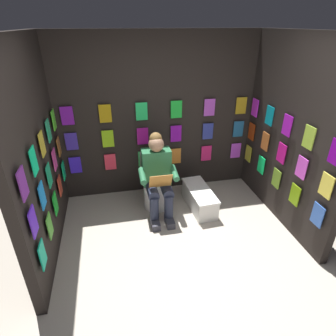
{
  "coord_description": "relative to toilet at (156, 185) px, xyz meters",
  "views": [
    {
      "loc": [
        0.71,
        1.94,
        2.49
      ],
      "look_at": [
        0.06,
        -1.14,
        0.85
      ],
      "focal_mm": 29.98,
      "sensor_mm": 36.0,
      "label": 1
    }
  ],
  "objects": [
    {
      "name": "display_wall_left",
      "position": [
        -1.68,
        0.6,
        0.88
      ],
      "size": [
        0.14,
        2.07,
        2.42
      ],
      "color": "black",
      "rests_on": "ground"
    },
    {
      "name": "toilet",
      "position": [
        0.0,
        0.0,
        0.0
      ],
      "size": [
        0.41,
        0.55,
        0.77
      ],
      "rotation": [
        0.0,
        0.0,
        -0.01
      ],
      "color": "white",
      "rests_on": "ground"
    },
    {
      "name": "person_reading",
      "position": [
        0.0,
        0.23,
        0.27
      ],
      "size": [
        0.53,
        0.68,
        1.19
      ],
      "rotation": [
        0.0,
        0.0,
        -0.01
      ],
      "color": "#286B42",
      "rests_on": "ground"
    },
    {
      "name": "ground_plane",
      "position": [
        -0.14,
        1.63,
        -0.33
      ],
      "size": [
        30.0,
        30.0,
        0.0
      ],
      "primitive_type": "plane",
      "color": "#B2A899"
    },
    {
      "name": "display_wall_back",
      "position": [
        -0.14,
        -0.49,
        0.88
      ],
      "size": [
        3.07,
        0.14,
        2.42
      ],
      "color": "black",
      "rests_on": "ground"
    },
    {
      "name": "comic_longbox_near",
      "position": [
        -0.62,
        0.25,
        -0.17
      ],
      "size": [
        0.35,
        0.81,
        0.31
      ],
      "rotation": [
        0.0,
        0.0,
        0.05
      ],
      "color": "white",
      "rests_on": "ground"
    },
    {
      "name": "display_wall_right",
      "position": [
        1.39,
        0.6,
        0.88
      ],
      "size": [
        0.14,
        2.07,
        2.42
      ],
      "color": "black",
      "rests_on": "ground"
    }
  ]
}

